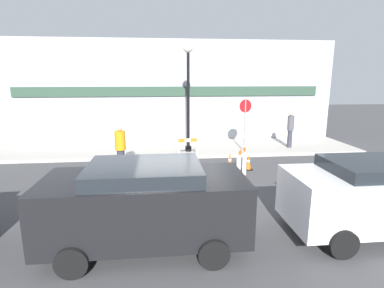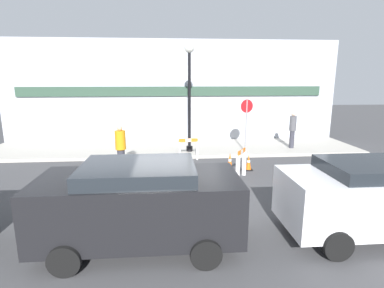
{
  "view_description": "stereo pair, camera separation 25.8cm",
  "coord_description": "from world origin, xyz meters",
  "px_view_note": "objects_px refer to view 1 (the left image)",
  "views": [
    {
      "loc": [
        -0.56,
        -8.22,
        3.5
      ],
      "look_at": [
        0.61,
        3.01,
        1.0
      ],
      "focal_mm": 28.0,
      "sensor_mm": 36.0,
      "label": 1
    },
    {
      "loc": [
        -0.31,
        -8.25,
        3.5
      ],
      "look_at": [
        0.61,
        3.01,
        1.0
      ],
      "focal_mm": 28.0,
      "sensor_mm": 36.0,
      "label": 2
    }
  ],
  "objects_px": {
    "person_pedestrian": "(290,128)",
    "parked_car_2": "(375,193)",
    "parked_car_1": "(145,201)",
    "streetlamp_post": "(188,83)",
    "stop_sign": "(245,117)",
    "person_worker": "(120,147)"
  },
  "relations": [
    {
      "from": "person_pedestrian",
      "to": "parked_car_1",
      "type": "distance_m",
      "value": 10.42
    },
    {
      "from": "person_pedestrian",
      "to": "parked_car_2",
      "type": "height_order",
      "value": "person_pedestrian"
    },
    {
      "from": "parked_car_2",
      "to": "parked_car_1",
      "type": "bearing_deg",
      "value": -180.0
    },
    {
      "from": "streetlamp_post",
      "to": "person_worker",
      "type": "bearing_deg",
      "value": -139.82
    },
    {
      "from": "streetlamp_post",
      "to": "stop_sign",
      "type": "height_order",
      "value": "streetlamp_post"
    },
    {
      "from": "person_pedestrian",
      "to": "parked_car_1",
      "type": "xyz_separation_m",
      "value": [
        -6.64,
        -8.02,
        -0.1
      ]
    },
    {
      "from": "person_worker",
      "to": "parked_car_2",
      "type": "height_order",
      "value": "person_worker"
    },
    {
      "from": "person_worker",
      "to": "parked_car_2",
      "type": "relative_size",
      "value": 0.45
    },
    {
      "from": "person_worker",
      "to": "parked_car_1",
      "type": "distance_m",
      "value": 5.52
    },
    {
      "from": "stop_sign",
      "to": "person_pedestrian",
      "type": "xyz_separation_m",
      "value": [
        2.46,
        0.57,
        -0.64
      ]
    },
    {
      "from": "streetlamp_post",
      "to": "parked_car_1",
      "type": "relative_size",
      "value": 1.18
    },
    {
      "from": "parked_car_1",
      "to": "parked_car_2",
      "type": "bearing_deg",
      "value": 0.0
    },
    {
      "from": "person_pedestrian",
      "to": "parked_car_1",
      "type": "height_order",
      "value": "person_pedestrian"
    },
    {
      "from": "person_worker",
      "to": "parked_car_1",
      "type": "height_order",
      "value": "parked_car_1"
    },
    {
      "from": "person_worker",
      "to": "person_pedestrian",
      "type": "distance_m",
      "value": 8.27
    },
    {
      "from": "parked_car_1",
      "to": "stop_sign",
      "type": "bearing_deg",
      "value": 60.7
    },
    {
      "from": "stop_sign",
      "to": "parked_car_2",
      "type": "distance_m",
      "value": 7.55
    },
    {
      "from": "person_pedestrian",
      "to": "parked_car_2",
      "type": "bearing_deg",
      "value": 64.67
    },
    {
      "from": "stop_sign",
      "to": "person_pedestrian",
      "type": "bearing_deg",
      "value": 179.8
    },
    {
      "from": "streetlamp_post",
      "to": "person_pedestrian",
      "type": "bearing_deg",
      "value": 3.19
    },
    {
      "from": "parked_car_1",
      "to": "streetlamp_post",
      "type": "bearing_deg",
      "value": 78.32
    },
    {
      "from": "person_worker",
      "to": "person_pedestrian",
      "type": "bearing_deg",
      "value": 28.68
    }
  ]
}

